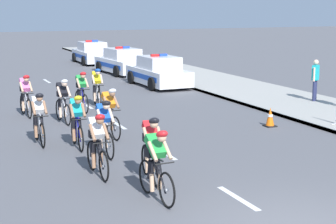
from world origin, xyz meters
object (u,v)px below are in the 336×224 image
at_px(cyclist_sixth, 39,117).
at_px(cyclist_ninth, 25,95).
at_px(cyclist_third, 97,143).
at_px(police_car_third, 92,53).
at_px(traffic_cone_near, 270,117).
at_px(cyclist_fourth, 104,126).
at_px(cyclist_lead, 156,163).
at_px(cyclist_eighth, 63,100).
at_px(cyclist_second, 151,147).
at_px(police_car_second, 122,62).
at_px(spectator_middle, 315,77).
at_px(cyclist_eleventh, 97,87).
at_px(police_car_nearest, 158,72).
at_px(cyclist_tenth, 82,91).
at_px(cyclist_seventh, 109,112).
at_px(cyclist_fifth, 77,120).

distance_m(cyclist_sixth, cyclist_ninth, 4.39).
height_order(cyclist_third, cyclist_sixth, same).
bearing_deg(police_car_third, traffic_cone_near, -90.46).
height_order(cyclist_fourth, traffic_cone_near, cyclist_fourth).
height_order(cyclist_lead, cyclist_eighth, same).
bearing_deg(cyclist_second, police_car_second, 73.29).
relative_size(cyclist_second, cyclist_third, 1.00).
height_order(traffic_cone_near, spectator_middle, spectator_middle).
height_order(cyclist_eleventh, police_car_nearest, police_car_nearest).
xyz_separation_m(cyclist_fourth, traffic_cone_near, (6.08, 1.36, -0.48)).
bearing_deg(cyclist_tenth, cyclist_eighth, -121.28).
relative_size(cyclist_sixth, traffic_cone_near, 2.69).
distance_m(cyclist_seventh, police_car_third, 22.42).
xyz_separation_m(cyclist_ninth, police_car_second, (7.28, 10.87, -0.11)).
bearing_deg(spectator_middle, traffic_cone_near, -143.47).
bearing_deg(cyclist_lead, cyclist_seventh, 82.10).
bearing_deg(cyclist_lead, cyclist_sixth, 102.86).
bearing_deg(spectator_middle, cyclist_eleventh, 160.81).
distance_m(cyclist_fifth, cyclist_tenth, 5.59).
bearing_deg(cyclist_tenth, spectator_middle, -12.74).
distance_m(cyclist_third, cyclist_tenth, 8.36).
bearing_deg(cyclist_second, cyclist_seventh, 84.61).
distance_m(cyclist_fifth, police_car_second, 17.44).
xyz_separation_m(cyclist_tenth, police_car_nearest, (5.19, 5.12, -0.11)).
relative_size(cyclist_second, cyclist_tenth, 1.00).
xyz_separation_m(cyclist_lead, cyclist_tenth, (1.11, 10.28, 0.00)).
xyz_separation_m(cyclist_tenth, traffic_cone_near, (5.01, -5.09, -0.48)).
distance_m(cyclist_ninth, cyclist_tenth, 2.10).
distance_m(cyclist_fifth, traffic_cone_near, 6.56).
bearing_deg(cyclist_tenth, cyclist_third, -102.05).
distance_m(cyclist_seventh, spectator_middle, 9.73).
relative_size(cyclist_third, cyclist_fifth, 1.00).
bearing_deg(cyclist_fourth, spectator_middle, 23.37).
bearing_deg(cyclist_sixth, cyclist_fifth, -43.28).
bearing_deg(spectator_middle, police_car_second, 107.04).
height_order(cyclist_sixth, spectator_middle, spectator_middle).
height_order(cyclist_second, traffic_cone_near, cyclist_second).
relative_size(cyclist_tenth, spectator_middle, 1.03).
xyz_separation_m(cyclist_eleventh, traffic_cone_near, (4.18, -5.91, -0.48)).
xyz_separation_m(cyclist_second, police_car_third, (5.93, 26.27, -0.11)).
bearing_deg(cyclist_lead, cyclist_third, 106.73).
bearing_deg(cyclist_seventh, cyclist_third, -111.30).
xyz_separation_m(cyclist_sixth, cyclist_tenth, (2.42, 4.53, 0.00)).
relative_size(cyclist_second, cyclist_eighth, 1.00).
xyz_separation_m(police_car_nearest, traffic_cone_near, (-0.18, -10.21, -0.37)).
bearing_deg(cyclist_sixth, spectator_middle, 12.11).
bearing_deg(cyclist_eleventh, cyclist_fourth, -104.62).
bearing_deg(cyclist_eleventh, cyclist_sixth, -121.30).
xyz_separation_m(cyclist_eighth, cyclist_ninth, (-0.97, 1.69, 0.00)).
bearing_deg(cyclist_tenth, police_car_second, 64.16).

